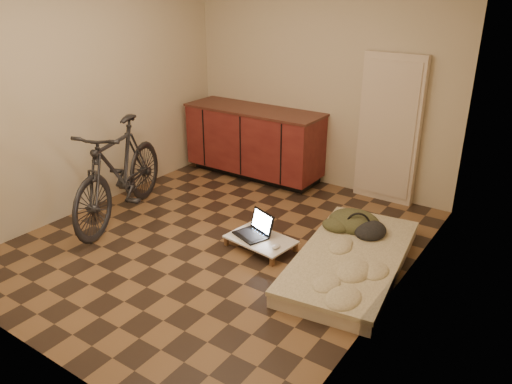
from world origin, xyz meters
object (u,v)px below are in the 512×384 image
Objects in this scene: bicycle at (119,167)px; laptop at (255,230)px; lap_desk at (261,240)px; futon at (351,260)px.

laptop is at bearing -7.91° from bicycle.
bicycle reaches higher than lap_desk.
futon is (2.50, 0.45, -0.52)m from bicycle.
bicycle is 1.72m from lap_desk.
bicycle is 2.68× the size of lap_desk.
futon reaches higher than lap_desk.
lap_desk is (1.63, 0.28, -0.50)m from bicycle.
bicycle reaches higher than laptop.
laptop is at bearing 166.38° from lap_desk.
bicycle is 1.63m from laptop.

